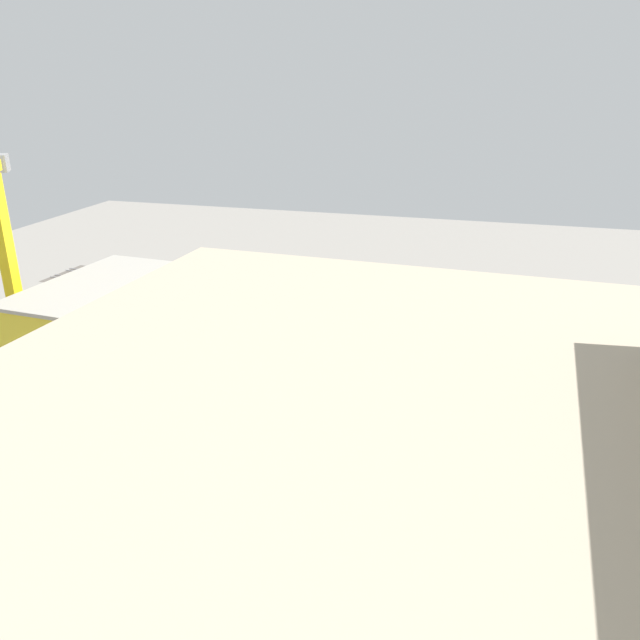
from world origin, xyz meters
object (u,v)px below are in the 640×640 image
object	(u,v)px
passenger_coach	(573,307)
tower_crane	(3,270)
box_truck_1	(294,369)
street_tree_0	(344,320)
parked_car_4	(290,365)
street_tree_1	(501,339)
traffic_light	(219,315)
parked_car_2	(377,375)
street_tree_2	(618,352)
parked_car_3	(330,371)
parked_car_5	(248,362)
locomotive	(444,303)
construction_building	(188,365)
platform_canopy_near	(256,296)
parked_car_1	(419,380)
box_truck_0	(212,358)
parked_car_0	(469,385)

from	to	relation	value
passenger_coach	tower_crane	bearing A→B (deg)	37.10
box_truck_1	street_tree_0	world-z (taller)	street_tree_0
parked_car_4	street_tree_1	size ratio (longest dim) A/B	0.60
tower_crane	traffic_light	distance (m)	35.34
parked_car_2	street_tree_2	world-z (taller)	street_tree_2
parked_car_3	parked_car_5	world-z (taller)	parked_car_5
locomotive	parked_car_3	size ratio (longest dim) A/B	3.40
locomotive	street_tree_0	world-z (taller)	street_tree_0
construction_building	parked_car_3	bearing A→B (deg)	-119.68
traffic_light	parked_car_4	bearing A→B (deg)	151.03
passenger_coach	traffic_light	world-z (taller)	traffic_light
parked_car_4	box_truck_1	world-z (taller)	box_truck_1
parked_car_3	traffic_light	bearing A→B (deg)	-21.89
passenger_coach	street_tree_2	world-z (taller)	street_tree_2
parked_car_2	parked_car_3	size ratio (longest dim) A/B	0.90
platform_canopy_near	passenger_coach	world-z (taller)	passenger_coach
parked_car_5	street_tree_1	distance (m)	36.73
parked_car_5	parked_car_4	bearing A→B (deg)	-173.90
passenger_coach	parked_car_2	world-z (taller)	passenger_coach
locomotive	parked_car_5	distance (m)	39.85
passenger_coach	traffic_light	bearing A→B (deg)	21.50
construction_building	street_tree_0	bearing A→B (deg)	-110.53
box_truck_1	street_tree_2	xyz separation A→B (m)	(-43.07, -11.61, 2.73)
platform_canopy_near	parked_car_3	bearing A→B (deg)	133.77
passenger_coach	parked_car_2	distance (m)	40.90
parked_car_5	box_truck_1	distance (m)	8.13
parked_car_3	box_truck_1	distance (m)	5.24
platform_canopy_near	parked_car_4	bearing A→B (deg)	123.18
passenger_coach	parked_car_3	bearing A→B (deg)	40.84
street_tree_0	traffic_light	xyz separation A→B (m)	(20.56, -0.02, -1.40)
passenger_coach	street_tree_1	distance (m)	24.45
parked_car_1	box_truck_0	distance (m)	29.77
locomotive	parked_car_3	xyz separation A→B (m)	(13.29, 30.07, -1.07)
parked_car_0	traffic_light	world-z (taller)	traffic_light
parked_car_2	tower_crane	world-z (taller)	tower_crane
parked_car_4	street_tree_1	distance (m)	30.53
locomotive	parked_car_4	xyz separation A→B (m)	(19.33, 29.85, -1.03)
parked_car_2	traffic_light	world-z (taller)	traffic_light
platform_canopy_near	parked_car_5	xyz separation A→B (m)	(-6.26, 19.85, -2.94)
tower_crane	parked_car_3	bearing A→B (deg)	-147.29
locomotive	street_tree_0	size ratio (longest dim) A/B	1.98
parked_car_4	box_truck_0	bearing A→B (deg)	13.75
parked_car_0	construction_building	size ratio (longest dim) A/B	0.12
parked_car_3	box_truck_1	bearing A→B (deg)	29.09
parked_car_2	parked_car_3	bearing A→B (deg)	3.81
box_truck_1	traffic_light	size ratio (longest dim) A/B	1.45
parked_car_0	street_tree_2	size ratio (longest dim) A/B	0.63
parked_car_3	tower_crane	distance (m)	43.28
parked_car_4	traffic_light	size ratio (longest dim) A/B	0.79
passenger_coach	box_truck_1	size ratio (longest dim) A/B	2.02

